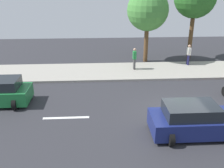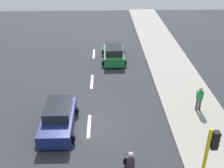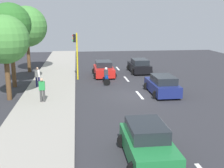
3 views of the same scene
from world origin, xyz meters
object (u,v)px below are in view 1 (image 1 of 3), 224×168
car_dark_blue (195,120)px  pedestrian_near_signal (134,58)px  pedestrian_by_tree (189,54)px  street_tree_south (148,10)px

car_dark_blue → pedestrian_near_signal: 9.22m
pedestrian_near_signal → pedestrian_by_tree: (0.90, -4.60, 0.00)m
car_dark_blue → street_tree_south: size_ratio=0.69×
pedestrian_near_signal → street_tree_south: 4.40m
pedestrian_near_signal → pedestrian_by_tree: same height
car_dark_blue → pedestrian_by_tree: bearing=-17.1°
street_tree_south → pedestrian_near_signal: bearing=152.1°
car_dark_blue → pedestrian_by_tree: (9.98, -3.07, 0.35)m
pedestrian_by_tree → street_tree_south: (1.65, 3.25, 3.32)m
car_dark_blue → pedestrian_by_tree: 10.44m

